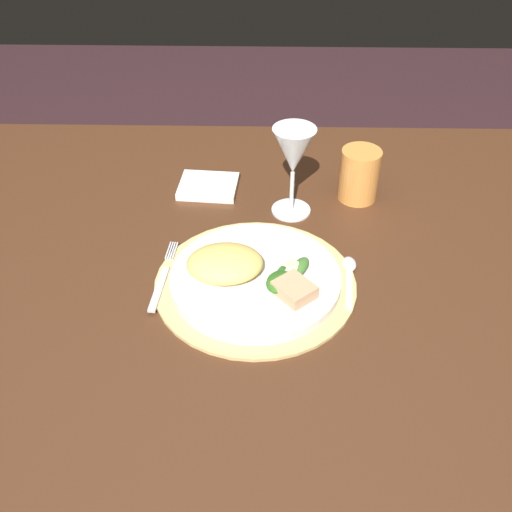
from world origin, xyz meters
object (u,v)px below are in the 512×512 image
object	(u,v)px
dining_table	(250,311)
napkin	(208,186)
spoon	(349,273)
dinner_plate	(255,278)
wine_glass	(293,154)
fork	(162,279)
amber_tumbler	(359,175)

from	to	relation	value
dining_table	napkin	bearing A→B (deg)	109.49
dining_table	spoon	world-z (taller)	spoon
dinner_plate	spoon	size ratio (longest dim) A/B	2.20
dining_table	dinner_plate	bearing A→B (deg)	-70.02
napkin	wine_glass	bearing A→B (deg)	-23.76
fork	amber_tumbler	bearing A→B (deg)	36.79
napkin	fork	bearing A→B (deg)	-100.53
spoon	dinner_plate	bearing A→B (deg)	-171.88
fork	napkin	size ratio (longest dim) A/B	1.51
wine_glass	amber_tumbler	bearing A→B (deg)	21.16
napkin	amber_tumbler	world-z (taller)	amber_tumbler
napkin	wine_glass	distance (m)	0.21
dining_table	dinner_plate	world-z (taller)	dinner_plate
dining_table	wine_glass	world-z (taller)	wine_glass
dinner_plate	spoon	world-z (taller)	dinner_plate
fork	spoon	xyz separation A→B (m)	(0.31, 0.02, 0.00)
dining_table	amber_tumbler	distance (m)	0.34
wine_glass	spoon	bearing A→B (deg)	-64.10
dinner_plate	wine_glass	xyz separation A→B (m)	(0.06, 0.21, 0.11)
fork	wine_glass	xyz separation A→B (m)	(0.22, 0.21, 0.12)
dining_table	fork	bearing A→B (deg)	-169.54
dinner_plate	amber_tumbler	world-z (taller)	amber_tumbler
dining_table	wine_glass	distance (m)	0.29
dinner_plate	napkin	distance (m)	0.30
fork	wine_glass	size ratio (longest dim) A/B	1.00
dinner_plate	wine_glass	world-z (taller)	wine_glass
fork	napkin	bearing A→B (deg)	79.47
napkin	spoon	bearing A→B (deg)	-45.60
spoon	dining_table	bearing A→B (deg)	177.74
spoon	amber_tumbler	bearing A→B (deg)	80.82
spoon	napkin	bearing A→B (deg)	134.40
dinner_plate	fork	world-z (taller)	dinner_plate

